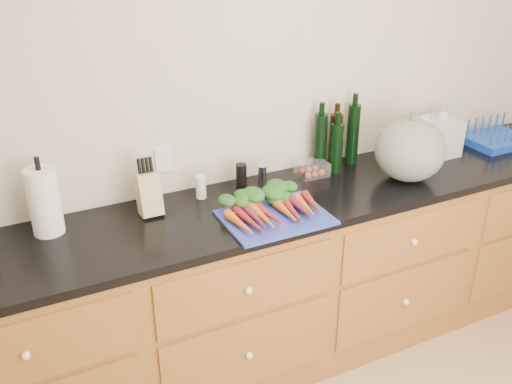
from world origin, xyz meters
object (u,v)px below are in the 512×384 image
cutting_board (275,217)px  squash (410,150)px  knife_block (149,193)px  tomato_box (312,169)px  paper_towel (44,202)px  dish_rack (496,138)px  carrots (270,206)px

cutting_board → squash: (0.81, 0.08, 0.15)m
knife_block → tomato_box: bearing=2.0°
paper_towel → tomato_box: 1.32m
dish_rack → knife_block: bearing=178.4°
squash → paper_towel: 1.74m
squash → knife_block: 1.31m
tomato_box → cutting_board: bearing=-139.8°
knife_block → carrots: bearing=-27.4°
carrots → squash: bearing=2.1°
paper_towel → dish_rack: paper_towel is taller
squash → tomato_box: 0.50m
squash → paper_towel: (-1.73, 0.24, -0.01)m
dish_rack → squash: bearing=-168.5°
carrots → dish_rack: bearing=6.8°
paper_towel → dish_rack: (2.52, -0.08, -0.11)m
carrots → knife_block: size_ratio=2.22×
cutting_board → paper_towel: bearing=160.9°
carrots → tomato_box: bearing=35.7°
cutting_board → tomato_box: tomato_box is taller
tomato_box → squash: bearing=-31.3°
cutting_board → dish_rack: (1.60, 0.24, 0.03)m
squash → paper_towel: size_ratio=1.21×
carrots → cutting_board: bearing=-90.0°
tomato_box → paper_towel: bearing=-179.6°
cutting_board → tomato_box: bearing=40.2°
carrots → squash: size_ratio=1.23×
cutting_board → squash: size_ratio=1.31×
cutting_board → dish_rack: 1.62m
cutting_board → dish_rack: dish_rack is taller
squash → knife_block: bearing=170.2°
tomato_box → dish_rack: (1.21, -0.09, 0.00)m
carrots → paper_towel: (-0.92, 0.27, 0.11)m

